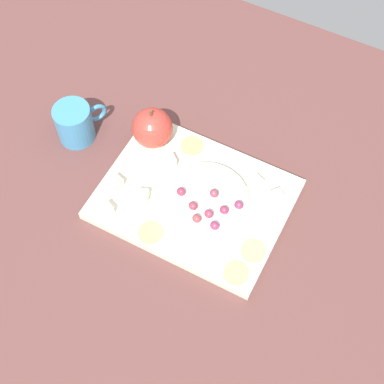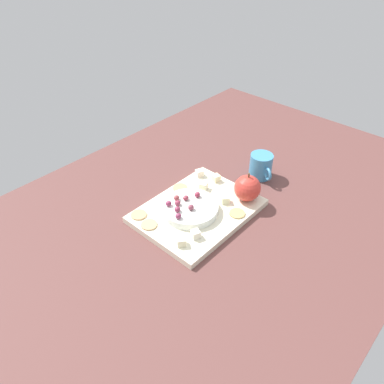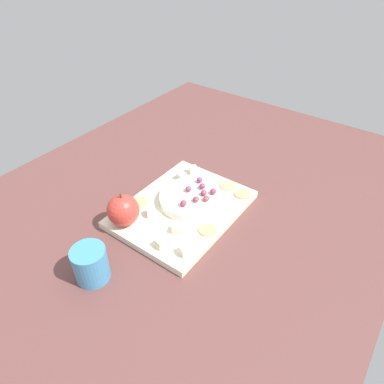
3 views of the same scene
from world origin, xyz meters
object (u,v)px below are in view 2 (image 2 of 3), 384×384
object	(u,v)px
cracker_1	(149,225)
grape_2	(178,203)
grape_5	(191,207)
cheese_cube_0	(204,186)
apple_whole	(247,188)
cheese_cube_5	(225,199)
cracker_0	(139,215)
grape_1	(197,195)
cheese_cube_4	(216,178)
cracker_2	(237,213)
grape_4	(177,198)
cheese_cube_1	(199,173)
cheese_cube_2	(196,234)
grape_7	(178,216)
cracker_3	(180,188)
platter	(198,211)
grape_3	(169,204)
grape_6	(186,198)
cup	(261,166)
grape_0	(177,209)
serving_dish	(190,208)

from	to	relation	value
cracker_1	grape_2	bearing A→B (deg)	-9.72
cracker_1	grape_5	distance (cm)	11.66
cheese_cube_0	cracker_1	bearing A→B (deg)	179.56
apple_whole	cheese_cube_5	bearing A→B (deg)	147.56
cracker_0	grape_1	distance (cm)	16.58
cheese_cube_4	cracker_2	size ratio (longest dim) A/B	0.49
cracker_2	grape_4	bearing A→B (deg)	120.41
cheese_cube_0	cheese_cube_1	size ratio (longest dim) A/B	1.00
cheese_cube_2	cheese_cube_4	size ratio (longest dim) A/B	1.00
cracker_0	grape_7	world-z (taller)	grape_7
cheese_cube_4	cracker_3	xyz separation A→B (cm)	(-9.89, 5.25, -0.81)
apple_whole	cheese_cube_1	xyz separation A→B (cm)	(-0.49, 17.00, -2.68)
platter	grape_5	distance (cm)	5.13
cheese_cube_2	grape_3	size ratio (longest dim) A/B	1.26
cheese_cube_1	cracker_2	size ratio (longest dim) A/B	0.49
apple_whole	cheese_cube_5	size ratio (longest dim) A/B	3.64
cracker_2	cheese_cube_1	bearing A→B (deg)	71.18
grape_4	cheese_cube_5	bearing A→B (deg)	-41.23
cracker_1	platter	bearing A→B (deg)	-19.41
grape_6	cup	distance (cm)	28.07
grape_7	platter	bearing A→B (deg)	4.37
cheese_cube_1	grape_3	world-z (taller)	grape_3
grape_6	cracker_2	bearing A→B (deg)	-61.61
apple_whole	cracker_3	bearing A→B (deg)	118.02
grape_1	grape_4	size ratio (longest dim) A/B	1.00
grape_5	grape_6	xyz separation A→B (cm)	(2.07, 3.75, -0.09)
cheese_cube_0	cracker_1	xyz separation A→B (cm)	(-21.09, 0.16, -0.81)
cheese_cube_4	grape_1	world-z (taller)	grape_1
cheese_cube_1	grape_0	distance (cm)	20.07
serving_dish	cracker_2	distance (cm)	12.63
serving_dish	grape_4	size ratio (longest dim) A/B	9.42
cracker_2	grape_5	xyz separation A→B (cm)	(-8.74, 8.59, 2.67)
cracker_0	grape_0	bearing A→B (deg)	-52.64
cracker_0	cracker_2	bearing A→B (deg)	-46.50
apple_whole	grape_3	distance (cm)	22.08
cracker_2	grape_1	xyz separation A→B (cm)	(-3.63, 10.91, 2.67)
cracker_2	platter	bearing A→B (deg)	119.68
serving_dish	cracker_2	bearing A→B (deg)	-52.49
cheese_cube_4	cracker_0	bearing A→B (deg)	168.65
cracker_2	grape_5	distance (cm)	12.54
cheese_cube_1	cup	bearing A→B (deg)	-40.85
cheese_cube_5	cheese_cube_0	bearing A→B (deg)	85.34
platter	grape_4	distance (cm)	6.84
serving_dish	grape_0	bearing A→B (deg)	170.21
cheese_cube_2	cup	size ratio (longest dim) A/B	0.22
platter	cheese_cube_2	bearing A→B (deg)	-141.17
grape_4	grape_5	distance (cm)	5.62
grape_1	grape_6	distance (cm)	3.36
grape_1	cracker_3	bearing A→B (deg)	78.72
cheese_cube_1	cracker_1	distance (cm)	25.71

